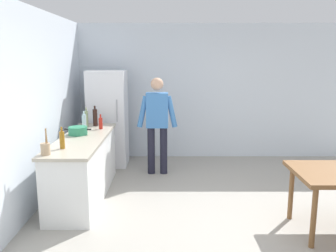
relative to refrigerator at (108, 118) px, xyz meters
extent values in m
plane|color=#9E998E|center=(1.90, -2.40, -0.90)|extent=(14.00, 14.00, 0.00)
cube|color=silver|center=(1.90, 0.60, 0.45)|extent=(6.40, 0.12, 2.70)
cube|color=silver|center=(-0.70, -2.20, 0.45)|extent=(0.12, 5.60, 2.70)
cube|color=white|center=(-0.10, -1.60, -0.47)|extent=(0.60, 2.12, 0.86)
cube|color=#B2A893|center=(-0.10, -1.60, -0.02)|extent=(0.64, 2.20, 0.04)
cube|color=white|center=(0.00, 0.00, 0.00)|extent=(0.70, 0.64, 1.80)
cylinder|color=#B2B2B7|center=(0.22, -0.34, 0.20)|extent=(0.02, 0.02, 0.40)
cylinder|color=#1E1E2D|center=(0.84, -0.55, -0.48)|extent=(0.13, 0.13, 0.84)
cylinder|color=#1E1E2D|center=(1.06, -0.55, -0.48)|extent=(0.13, 0.13, 0.84)
cube|color=#3D75B7|center=(0.95, -0.55, 0.24)|extent=(0.38, 0.22, 0.60)
sphere|color=tan|center=(0.95, -0.55, 0.69)|extent=(0.22, 0.22, 0.22)
cylinder|color=#3D75B7|center=(0.70, -0.59, 0.22)|extent=(0.20, 0.09, 0.55)
cylinder|color=#3D75B7|center=(1.20, -0.59, 0.22)|extent=(0.20, 0.09, 0.55)
cylinder|color=brown|center=(2.70, -3.05, -0.55)|extent=(0.06, 0.06, 0.70)
cylinder|color=brown|center=(2.70, -2.35, -0.55)|extent=(0.06, 0.06, 0.70)
cylinder|color=#2D845B|center=(-0.21, -1.43, 0.06)|extent=(0.28, 0.28, 0.12)
cube|color=black|center=(-0.38, -1.43, 0.08)|extent=(0.06, 0.03, 0.02)
cube|color=black|center=(-0.04, -1.43, 0.08)|extent=(0.06, 0.03, 0.02)
cylinder|color=tan|center=(-0.31, -2.53, 0.07)|extent=(0.11, 0.11, 0.14)
cylinder|color=olive|center=(-0.30, -2.53, 0.21)|extent=(0.02, 0.05, 0.22)
cylinder|color=olive|center=(-0.30, -2.54, 0.21)|extent=(0.02, 0.04, 0.22)
cylinder|color=black|center=(-0.09, -0.72, 0.14)|extent=(0.08, 0.08, 0.28)
cylinder|color=black|center=(-0.09, -0.72, 0.31)|extent=(0.03, 0.03, 0.06)
cylinder|color=gray|center=(-0.22, -0.79, 0.13)|extent=(0.06, 0.06, 0.26)
cylinder|color=gray|center=(-0.22, -0.79, 0.29)|extent=(0.02, 0.02, 0.06)
cylinder|color=silver|center=(-0.21, -1.03, 0.12)|extent=(0.07, 0.07, 0.24)
cylinder|color=silver|center=(-0.21, -1.03, 0.27)|extent=(0.03, 0.03, 0.06)
cylinder|color=#996619|center=(-0.20, -2.24, 0.11)|extent=(0.06, 0.06, 0.22)
cylinder|color=#996619|center=(-0.20, -2.24, 0.25)|extent=(0.03, 0.03, 0.06)
cylinder|color=#B22319|center=(0.05, -1.00, 0.09)|extent=(0.06, 0.06, 0.18)
cylinder|color=#B22319|center=(0.05, -1.00, 0.21)|extent=(0.02, 0.02, 0.06)
camera|label=1|loc=(1.14, -6.54, 1.13)|focal=37.45mm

